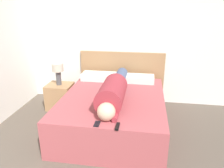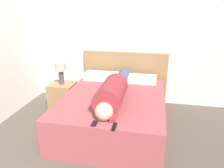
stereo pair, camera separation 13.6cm
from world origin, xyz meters
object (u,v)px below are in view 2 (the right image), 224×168
(nightstand, at_px, (63,95))
(table_lamp, at_px, (61,69))
(bed, at_px, (114,112))
(pillow_second, at_px, (140,79))
(person_lying, at_px, (114,91))
(cell_phone, at_px, (94,123))
(tv_remote, at_px, (114,126))
(pillow_near_headboard, at_px, (101,76))

(nightstand, xyz_separation_m, table_lamp, (0.00, -0.00, 0.52))
(bed, bearing_deg, pillow_second, 66.23)
(person_lying, bearing_deg, table_lamp, 148.64)
(nightstand, height_order, cell_phone, cell_phone)
(person_lying, xyz_separation_m, cell_phone, (-0.09, -0.73, -0.15))
(bed, xyz_separation_m, nightstand, (-1.12, 0.54, -0.03))
(nightstand, xyz_separation_m, tv_remote, (1.31, -1.46, 0.32))
(pillow_near_headboard, bearing_deg, person_lying, -64.98)
(nightstand, height_order, tv_remote, tv_remote)
(nightstand, height_order, table_lamp, table_lamp)
(person_lying, height_order, pillow_second, person_lying)
(bed, relative_size, pillow_near_headboard, 3.07)
(bed, bearing_deg, table_lamp, 154.20)
(nightstand, distance_m, pillow_second, 1.51)
(bed, bearing_deg, person_lying, -79.18)
(person_lying, xyz_separation_m, pillow_second, (0.30, 0.92, -0.10))
(table_lamp, relative_size, pillow_near_headboard, 0.64)
(nightstand, relative_size, table_lamp, 1.16)
(cell_phone, bearing_deg, nightstand, 126.49)
(nightstand, distance_m, tv_remote, 1.99)
(person_lying, relative_size, pillow_near_headboard, 2.84)
(bed, height_order, person_lying, person_lying)
(tv_remote, bearing_deg, pillow_second, 85.08)
(cell_phone, bearing_deg, tv_remote, -6.46)
(bed, relative_size, cell_phone, 15.07)
(person_lying, xyz_separation_m, tv_remote, (0.16, -0.76, -0.14))
(table_lamp, distance_m, cell_phone, 1.79)
(pillow_second, bearing_deg, bed, -113.77)
(table_lamp, xyz_separation_m, person_lying, (1.15, -0.70, -0.06))
(tv_remote, distance_m, cell_phone, 0.25)
(nightstand, xyz_separation_m, person_lying, (1.15, -0.70, 0.46))
(pillow_near_headboard, distance_m, cell_phone, 1.68)
(person_lying, bearing_deg, nightstand, 148.64)
(bed, distance_m, person_lying, 0.46)
(pillow_second, bearing_deg, tv_remote, -94.92)
(bed, distance_m, nightstand, 1.24)
(pillow_near_headboard, xyz_separation_m, pillow_second, (0.73, 0.00, -0.01))
(person_lying, xyz_separation_m, pillow_near_headboard, (-0.43, 0.92, -0.09))
(bed, bearing_deg, pillow_near_headboard, 117.69)
(nightstand, relative_size, cell_phone, 3.67)
(person_lying, relative_size, cell_phone, 13.96)
(pillow_near_headboard, bearing_deg, tv_remote, -70.72)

